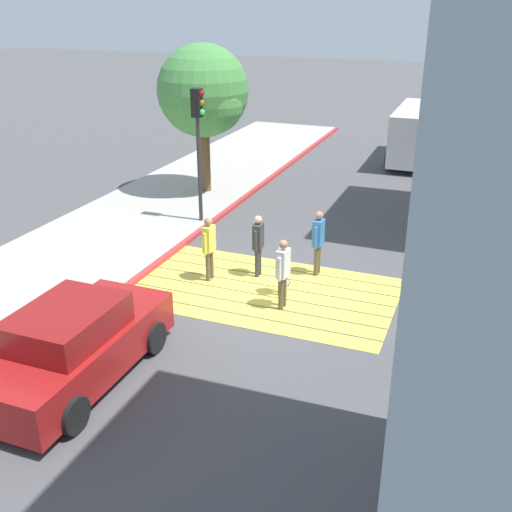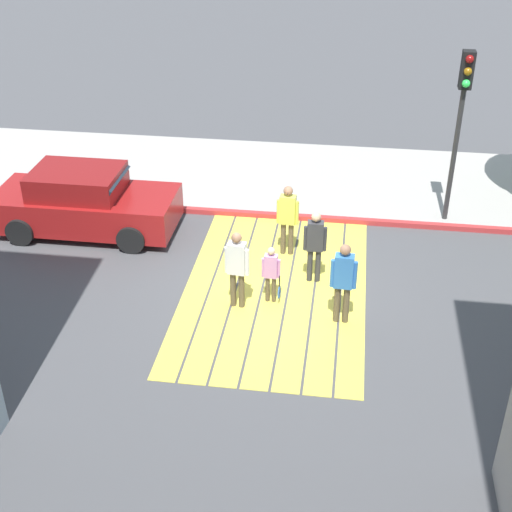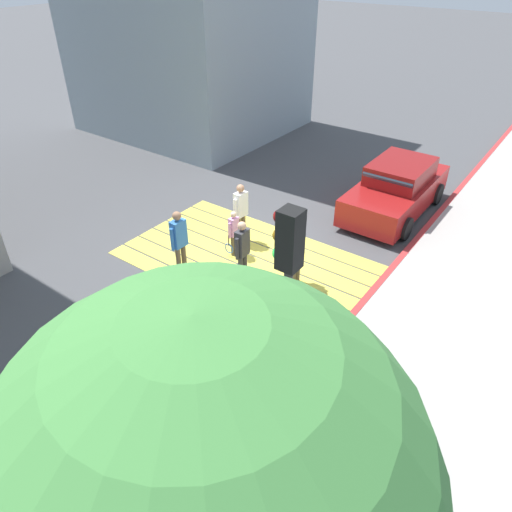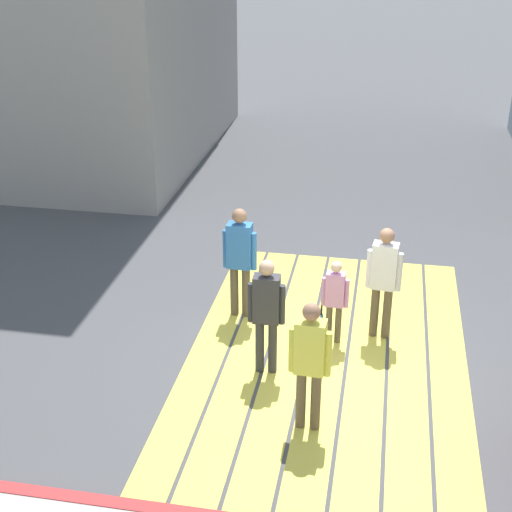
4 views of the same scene
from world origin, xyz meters
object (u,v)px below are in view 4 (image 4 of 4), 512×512
Objects in this scene: pedestrian_child_with_racket at (334,298)px; pedestrian_adult_lead at (266,309)px; pedestrian_teen_behind at (384,276)px; pedestrian_adult_trailing at (240,255)px; pedestrian_adult_side at (310,358)px.

pedestrian_adult_lead is at bearing 138.35° from pedestrian_child_with_racket.
pedestrian_teen_behind is (1.17, -1.46, 0.03)m from pedestrian_adult_lead.
pedestrian_child_with_racket is (0.91, -0.81, -0.25)m from pedestrian_adult_lead.
pedestrian_adult_trailing is 1.37× the size of pedestrian_child_with_racket.
pedestrian_child_with_racket is at bearing -41.65° from pedestrian_adult_lead.
pedestrian_adult_side is 1.33× the size of pedestrian_child_with_racket.
pedestrian_adult_trailing reaches higher than pedestrian_child_with_racket.
pedestrian_teen_behind is (-0.24, -2.10, -0.02)m from pedestrian_adult_trailing.
pedestrian_child_with_racket is (1.97, -0.12, -0.27)m from pedestrian_adult_side.
pedestrian_adult_lead is 0.98× the size of pedestrian_adult_side.
pedestrian_adult_side is 2.00m from pedestrian_child_with_racket.
pedestrian_adult_side reaches higher than pedestrian_adult_lead.
pedestrian_adult_side is 1.00× the size of pedestrian_teen_behind.
pedestrian_adult_side is (-2.48, -1.32, -0.03)m from pedestrian_adult_trailing.
pedestrian_adult_trailing reaches higher than pedestrian_adult_lead.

